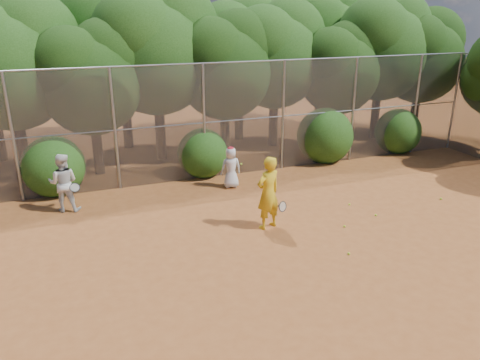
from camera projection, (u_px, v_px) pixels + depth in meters
name	position (u px, v px, depth m)	size (l,w,h in m)	color
ground	(312.00, 248.00, 11.83)	(80.00, 80.00, 0.00)	brown
fence_back	(228.00, 119.00, 16.35)	(20.05, 0.09, 4.03)	gray
tree_1	(10.00, 57.00, 15.60)	(4.64, 4.03, 6.35)	black
tree_2	(91.00, 74.00, 16.00)	(3.99, 3.47, 5.47)	black
tree_3	(157.00, 46.00, 17.44)	(4.89, 4.26, 6.70)	black
tree_4	(225.00, 62.00, 17.95)	(4.19, 3.64, 5.73)	black
tree_5	(276.00, 51.00, 19.39)	(4.51, 3.92, 6.17)	black
tree_6	(340.00, 65.00, 19.53)	(3.86, 3.36, 5.29)	black
tree_7	(383.00, 43.00, 20.62)	(4.77, 4.14, 6.53)	black
tree_8	(423.00, 53.00, 21.17)	(4.25, 3.70, 5.82)	black
tree_10	(121.00, 37.00, 18.96)	(5.15, 4.48, 7.06)	black
tree_11	(240.00, 46.00, 20.42)	(4.64, 4.03, 6.35)	black
tree_12	(323.00, 35.00, 22.33)	(5.02, 4.37, 6.88)	black
bush_0	(53.00, 164.00, 15.03)	(2.00, 2.00, 2.00)	#1C4411
bush_1	(203.00, 151.00, 16.72)	(1.80, 1.80, 1.80)	#1C4411
bush_2	(325.00, 133.00, 18.31)	(2.20, 2.20, 2.20)	#1C4411
bush_3	(398.00, 129.00, 19.52)	(1.90, 1.90, 1.90)	#1C4411
player_yellow	(268.00, 193.00, 12.59)	(0.93, 0.69, 2.04)	gold
player_teen	(231.00, 167.00, 15.62)	(0.71, 0.49, 1.42)	silver
player_white	(63.00, 183.00, 13.73)	(1.01, 0.87, 1.76)	silver
ball_0	(376.00, 215.00, 13.62)	(0.07, 0.07, 0.07)	#C2EB2A
ball_1	(349.00, 204.00, 14.37)	(0.07, 0.07, 0.07)	#C2EB2A
ball_2	(344.00, 226.00, 12.92)	(0.07, 0.07, 0.07)	#C2EB2A
ball_3	(441.00, 199.00, 14.79)	(0.07, 0.07, 0.07)	#C2EB2A
ball_4	(349.00, 254.00, 11.47)	(0.07, 0.07, 0.07)	#C2EB2A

